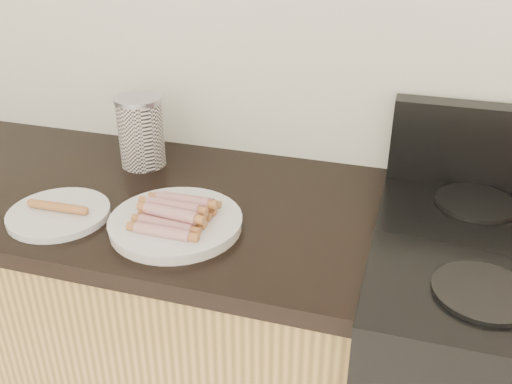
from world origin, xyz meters
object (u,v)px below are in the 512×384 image
(main_plate, at_px, (176,224))
(side_plate, at_px, (59,214))
(canister, at_px, (141,131))
(mug, at_px, (138,146))

(main_plate, distance_m, side_plate, 0.27)
(main_plate, bearing_deg, canister, 127.92)
(main_plate, bearing_deg, side_plate, -173.11)
(mug, bearing_deg, main_plate, -50.08)
(canister, relative_size, mug, 1.70)
(side_plate, xyz_separation_m, mug, (0.05, 0.30, 0.05))
(canister, distance_m, mug, 0.04)
(main_plate, distance_m, mug, 0.35)
(side_plate, xyz_separation_m, canister, (0.06, 0.31, 0.09))
(side_plate, bearing_deg, main_plate, 6.89)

